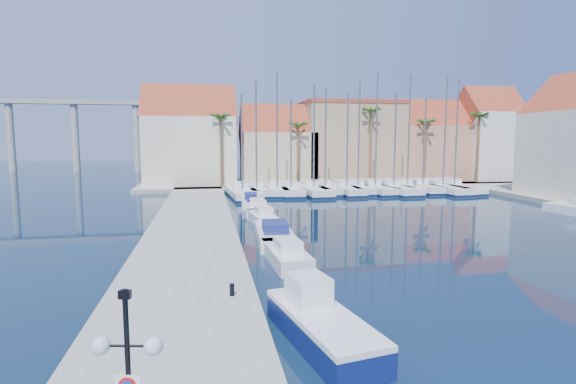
% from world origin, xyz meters
% --- Properties ---
extents(ground, '(260.00, 260.00, 0.00)m').
position_xyz_m(ground, '(0.00, 0.00, 0.00)').
color(ground, black).
rests_on(ground, ground).
extents(quay_west, '(6.00, 77.00, 0.50)m').
position_xyz_m(quay_west, '(-9.00, 13.50, 0.25)').
color(quay_west, gray).
rests_on(quay_west, ground).
extents(shore_north, '(54.00, 16.00, 0.50)m').
position_xyz_m(shore_north, '(10.00, 48.00, 0.25)').
color(shore_north, gray).
rests_on(shore_north, ground).
extents(lamp_post, '(1.22, 0.51, 3.64)m').
position_xyz_m(lamp_post, '(-9.30, -8.30, 2.89)').
color(lamp_post, black).
rests_on(lamp_post, quay_west).
extents(bollard, '(0.19, 0.19, 0.48)m').
position_xyz_m(bollard, '(-7.01, 1.26, 0.74)').
color(bollard, black).
rests_on(bollard, quay_west).
extents(fishing_boat, '(2.91, 5.89, 1.97)m').
position_xyz_m(fishing_boat, '(-4.34, -2.27, 0.65)').
color(fishing_boat, navy).
rests_on(fishing_boat, ground).
extents(motorboat_west_0, '(2.07, 5.53, 1.40)m').
position_xyz_m(motorboat_west_0, '(-3.79, 7.25, 0.51)').
color(motorboat_west_0, white).
rests_on(motorboat_west_0, ground).
extents(motorboat_west_1, '(2.61, 7.00, 1.40)m').
position_xyz_m(motorboat_west_1, '(-3.65, 12.39, 0.51)').
color(motorboat_west_1, white).
rests_on(motorboat_west_1, ground).
extents(motorboat_west_2, '(2.09, 5.21, 1.40)m').
position_xyz_m(motorboat_west_2, '(-3.62, 18.85, 0.51)').
color(motorboat_west_2, white).
rests_on(motorboat_west_2, ground).
extents(motorboat_west_3, '(2.36, 5.85, 1.40)m').
position_xyz_m(motorboat_west_3, '(-3.52, 23.52, 0.51)').
color(motorboat_west_3, white).
rests_on(motorboat_west_3, ground).
extents(motorboat_west_4, '(2.14, 5.51, 1.40)m').
position_xyz_m(motorboat_west_4, '(-3.67, 28.02, 0.51)').
color(motorboat_west_4, white).
rests_on(motorboat_west_4, ground).
extents(sailboat_0, '(3.73, 11.29, 11.59)m').
position_xyz_m(sailboat_0, '(-3.98, 35.44, 0.56)').
color(sailboat_0, white).
rests_on(sailboat_0, ground).
extents(sailboat_1, '(2.71, 8.42, 13.19)m').
position_xyz_m(sailboat_1, '(-2.20, 36.62, 0.63)').
color(sailboat_1, white).
rests_on(sailboat_1, ground).
extents(sailboat_2, '(2.78, 8.75, 14.25)m').
position_xyz_m(sailboat_2, '(0.31, 36.67, 0.64)').
color(sailboat_2, white).
rests_on(sailboat_2, ground).
extents(sailboat_3, '(3.12, 9.50, 11.27)m').
position_xyz_m(sailboat_3, '(1.95, 36.57, 0.58)').
color(sailboat_3, white).
rests_on(sailboat_3, ground).
extents(sailboat_4, '(2.96, 10.46, 12.79)m').
position_xyz_m(sailboat_4, '(4.59, 36.33, 0.58)').
color(sailboat_4, white).
rests_on(sailboat_4, ground).
extents(sailboat_5, '(2.31, 8.56, 12.63)m').
position_xyz_m(sailboat_5, '(6.18, 36.86, 0.61)').
color(sailboat_5, white).
rests_on(sailboat_5, ground).
extents(sailboat_6, '(2.59, 9.06, 12.05)m').
position_xyz_m(sailboat_6, '(8.61, 35.97, 0.59)').
color(sailboat_6, white).
rests_on(sailboat_6, ground).
extents(sailboat_7, '(2.92, 9.06, 13.34)m').
position_xyz_m(sailboat_7, '(10.34, 36.74, 0.62)').
color(sailboat_7, white).
rests_on(sailboat_7, ground).
extents(sailboat_8, '(3.46, 10.23, 14.56)m').
position_xyz_m(sailboat_8, '(12.36, 36.48, 0.61)').
color(sailboat_8, white).
rests_on(sailboat_8, ground).
extents(sailboat_9, '(3.77, 10.99, 12.18)m').
position_xyz_m(sailboat_9, '(14.57, 36.04, 0.57)').
color(sailboat_9, white).
rests_on(sailboat_9, ground).
extents(sailboat_10, '(2.76, 8.53, 14.42)m').
position_xyz_m(sailboat_10, '(16.82, 36.75, 0.65)').
color(sailboat_10, white).
rests_on(sailboat_10, ground).
extents(sailboat_11, '(2.59, 9.38, 11.59)m').
position_xyz_m(sailboat_11, '(18.75, 36.51, 0.58)').
color(sailboat_11, white).
rests_on(sailboat_11, ground).
extents(sailboat_12, '(3.29, 11.12, 13.98)m').
position_xyz_m(sailboat_12, '(20.78, 35.45, 0.59)').
color(sailboat_12, white).
rests_on(sailboat_12, ground).
extents(sailboat_13, '(3.14, 11.27, 13.74)m').
position_xyz_m(sailboat_13, '(22.70, 36.07, 0.58)').
color(sailboat_13, white).
rests_on(sailboat_13, ground).
extents(building_0, '(12.30, 9.00, 13.50)m').
position_xyz_m(building_0, '(-10.00, 47.00, 6.52)').
color(building_0, beige).
rests_on(building_0, shore_north).
extents(building_1, '(10.30, 8.00, 11.00)m').
position_xyz_m(building_1, '(2.00, 47.00, 5.30)').
color(building_1, tan).
rests_on(building_1, shore_north).
extents(building_2, '(14.20, 10.20, 11.50)m').
position_xyz_m(building_2, '(13.00, 48.00, 6.26)').
color(building_2, tan).
rests_on(building_2, shore_north).
extents(building_3, '(10.30, 8.00, 12.00)m').
position_xyz_m(building_3, '(25.00, 47.00, 5.86)').
color(building_3, '#BB765F').
rests_on(building_3, shore_north).
extents(building_4, '(8.30, 8.00, 14.00)m').
position_xyz_m(building_4, '(34.00, 46.00, 6.97)').
color(building_4, white).
rests_on(building_4, shore_north).
extents(palm_0, '(2.60, 2.60, 10.15)m').
position_xyz_m(palm_0, '(-6.00, 42.00, 9.08)').
color(palm_0, brown).
rests_on(palm_0, shore_north).
extents(palm_1, '(2.60, 2.60, 9.15)m').
position_xyz_m(palm_1, '(4.00, 42.00, 8.14)').
color(palm_1, brown).
rests_on(palm_1, shore_north).
extents(palm_2, '(2.60, 2.60, 11.15)m').
position_xyz_m(palm_2, '(14.00, 42.00, 10.02)').
color(palm_2, brown).
rests_on(palm_2, shore_north).
extents(palm_3, '(2.60, 2.60, 9.65)m').
position_xyz_m(palm_3, '(22.00, 42.00, 8.61)').
color(palm_3, brown).
rests_on(palm_3, shore_north).
extents(palm_4, '(2.60, 2.60, 10.65)m').
position_xyz_m(palm_4, '(30.00, 42.00, 9.55)').
color(palm_4, brown).
rests_on(palm_4, shore_north).
extents(viaduct, '(48.00, 2.20, 14.45)m').
position_xyz_m(viaduct, '(-39.07, 82.00, 10.25)').
color(viaduct, '#9E9E99').
rests_on(viaduct, ground).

